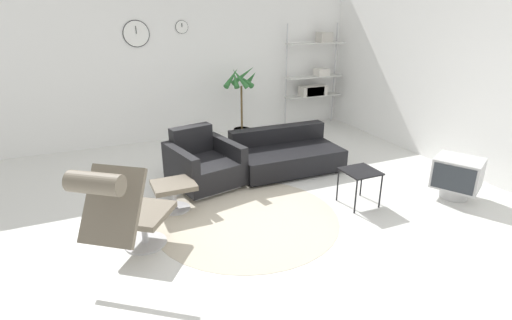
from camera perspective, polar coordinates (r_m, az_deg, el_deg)
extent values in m
plane|color=silver|center=(5.07, -0.23, -6.37)|extent=(12.00, 12.00, 0.00)
cube|color=white|center=(7.54, -10.09, 13.60)|extent=(12.00, 0.06, 2.80)
cylinder|color=black|center=(7.31, -16.74, 16.90)|extent=(0.44, 0.01, 0.44)
cylinder|color=white|center=(7.31, -16.74, 16.90)|extent=(0.42, 0.02, 0.42)
cube|color=black|center=(7.29, -16.77, 17.38)|extent=(0.01, 0.01, 0.12)
cylinder|color=black|center=(7.45, -10.56, 18.17)|extent=(0.22, 0.01, 0.22)
cylinder|color=white|center=(7.45, -10.56, 18.17)|extent=(0.21, 0.02, 0.21)
cube|color=black|center=(7.43, -10.55, 18.41)|extent=(0.01, 0.01, 0.06)
cube|color=white|center=(6.63, 27.49, 10.62)|extent=(0.06, 12.00, 2.80)
cylinder|color=#BCB29E|center=(4.76, -1.38, -8.28)|extent=(2.17, 2.17, 0.01)
cylinder|color=#BCBCC1|center=(4.44, -15.49, -11.31)|extent=(0.62, 0.62, 0.02)
cylinder|color=#BCBCC1|center=(4.36, -15.70, -9.53)|extent=(0.06, 0.06, 0.30)
cube|color=#6B6051|center=(4.27, -15.95, -7.32)|extent=(0.76, 0.77, 0.06)
cube|color=#6B6051|center=(3.76, -19.81, -6.14)|extent=(0.67, 0.65, 0.63)
cylinder|color=#6B6051|center=(3.50, -22.02, -3.09)|extent=(0.49, 0.43, 0.18)
cylinder|color=#BCBCC1|center=(5.05, -11.43, -6.80)|extent=(0.36, 0.36, 0.02)
cylinder|color=#BCBCC1|center=(4.98, -11.55, -5.30)|extent=(0.05, 0.05, 0.28)
cube|color=#6B6051|center=(4.91, -11.69, -3.54)|extent=(0.50, 0.43, 0.06)
cube|color=silver|center=(5.64, -7.21, -3.26)|extent=(0.83, 0.87, 0.06)
cube|color=black|center=(5.56, -7.30, -1.48)|extent=(0.78, 1.01, 0.32)
cube|color=black|center=(5.74, -9.23, 2.91)|extent=(0.63, 0.30, 0.39)
cube|color=black|center=(5.69, -4.18, 0.33)|extent=(0.31, 0.91, 0.53)
cube|color=black|center=(5.37, -10.71, -1.27)|extent=(0.31, 0.91, 0.53)
cube|color=black|center=(6.10, 4.42, -1.27)|extent=(1.42, 0.76, 0.05)
cube|color=black|center=(6.04, 4.46, 0.28)|extent=(1.57, 0.90, 0.30)
cube|color=black|center=(6.23, 3.09, 3.69)|extent=(1.57, 0.21, 0.25)
cube|color=black|center=(5.06, 14.70, -1.56)|extent=(0.41, 0.41, 0.02)
cylinder|color=black|center=(4.91, 14.06, -5.13)|extent=(0.02, 0.02, 0.44)
cylinder|color=black|center=(5.13, 17.38, -4.30)|extent=(0.02, 0.02, 0.44)
cylinder|color=black|center=(5.18, 11.59, -3.51)|extent=(0.02, 0.02, 0.44)
cylinder|color=black|center=(5.39, 14.84, -2.80)|extent=(0.02, 0.02, 0.44)
cylinder|color=#B7B7B7|center=(5.83, 26.43, -4.09)|extent=(0.35, 0.35, 0.15)
cube|color=#B7B7B7|center=(5.73, 26.86, -1.65)|extent=(0.67, 0.71, 0.39)
cube|color=#282D33|center=(5.51, 26.34, -2.42)|extent=(0.25, 0.44, 0.33)
cylinder|color=silver|center=(7.40, -2.01, 3.60)|extent=(0.33, 0.33, 0.24)
cylinder|color=#382819|center=(7.37, -2.03, 4.40)|extent=(0.31, 0.31, 0.02)
cylinder|color=brown|center=(7.27, -2.07, 7.45)|extent=(0.04, 0.04, 0.79)
cone|color=#2D6B33|center=(7.24, -0.68, 11.62)|extent=(0.10, 0.44, 0.34)
cone|color=#2D6B33|center=(7.35, -1.87, 11.98)|extent=(0.44, 0.32, 0.39)
cone|color=#2D6B33|center=(7.27, -3.48, 11.67)|extent=(0.42, 0.35, 0.35)
cone|color=#2D6B33|center=(7.14, -2.95, 11.38)|extent=(0.14, 0.29, 0.30)
cone|color=#2D6B33|center=(7.04, -2.28, 11.57)|extent=(0.34, 0.25, 0.37)
cone|color=#2D6B33|center=(7.08, -1.37, 11.18)|extent=(0.34, 0.21, 0.28)
cylinder|color=#BCBCC1|center=(8.16, 4.33, 11.70)|extent=(0.03, 0.03, 2.04)
cylinder|color=#BCBCC1|center=(8.74, 11.11, 12.00)|extent=(0.03, 0.03, 2.04)
cube|color=silver|center=(8.41, 8.13, 9.11)|extent=(1.20, 0.28, 0.02)
cube|color=silver|center=(8.34, 8.27, 11.71)|extent=(1.20, 0.28, 0.02)
cube|color=silver|center=(8.26, 8.51, 16.18)|extent=(1.20, 0.28, 0.02)
cube|color=beige|center=(8.39, 8.37, 9.82)|extent=(0.49, 0.24, 0.19)
cube|color=silver|center=(8.41, 9.37, 12.30)|extent=(0.26, 0.24, 0.14)
cube|color=#B7B2A8|center=(8.34, 9.72, 16.90)|extent=(0.26, 0.24, 0.19)
cube|color=beige|center=(8.35, 7.90, 9.77)|extent=(0.48, 0.24, 0.19)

